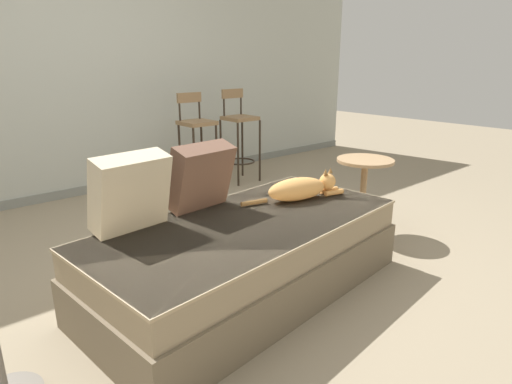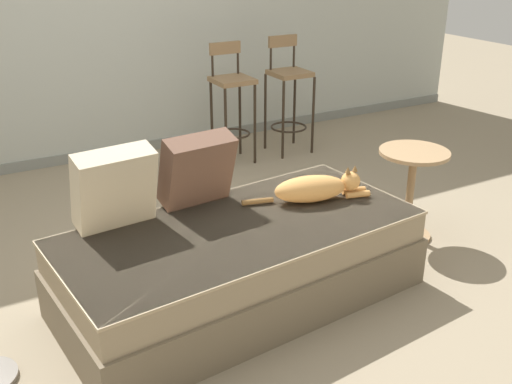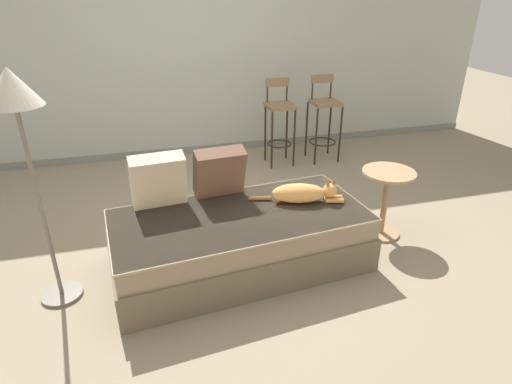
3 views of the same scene
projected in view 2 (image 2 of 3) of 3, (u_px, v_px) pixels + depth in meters
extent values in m
plane|color=gray|center=(210.00, 266.00, 3.61)|extent=(16.00, 16.00, 0.00)
cube|color=#B7BCB2|center=(90.00, 6.00, 4.90)|extent=(8.00, 0.10, 2.60)
cube|color=gray|center=(107.00, 152.00, 5.36)|extent=(8.00, 0.02, 0.09)
cube|color=#766750|center=(241.00, 277.00, 3.24)|extent=(1.99, 1.09, 0.28)
cube|color=#9E896B|center=(240.00, 240.00, 3.15)|extent=(1.95, 1.05, 0.17)
cube|color=tan|center=(240.00, 227.00, 3.12)|extent=(1.96, 1.06, 0.02)
cube|color=beige|center=(114.00, 188.00, 3.02)|extent=(0.43, 0.27, 0.43)
cube|color=brown|center=(197.00, 170.00, 3.27)|extent=(0.41, 0.29, 0.42)
ellipsoid|color=tan|center=(310.00, 189.00, 3.37)|extent=(0.45, 0.27, 0.15)
sphere|color=tan|center=(351.00, 181.00, 3.42)|extent=(0.11, 0.11, 0.11)
cone|color=brown|center=(348.00, 170.00, 3.38)|extent=(0.03, 0.03, 0.04)
cone|color=brown|center=(355.00, 168.00, 3.40)|extent=(0.03, 0.03, 0.04)
cylinder|color=tan|center=(358.00, 194.00, 3.43)|extent=(0.14, 0.07, 0.04)
cylinder|color=tan|center=(354.00, 190.00, 3.48)|extent=(0.14, 0.07, 0.04)
cylinder|color=brown|center=(258.00, 201.00, 3.34)|extent=(0.18, 0.07, 0.03)
cylinder|color=#2D2319|center=(226.00, 129.00, 4.97)|extent=(0.02, 0.02, 0.70)
cylinder|color=#2D2319|center=(255.00, 125.00, 5.10)|extent=(0.02, 0.02, 0.70)
cylinder|color=#2D2319|center=(212.00, 121.00, 5.20)|extent=(0.02, 0.02, 0.70)
cylinder|color=#2D2319|center=(240.00, 117.00, 5.32)|extent=(0.02, 0.02, 0.70)
torus|color=#2D2319|center=(233.00, 134.00, 5.19)|extent=(0.29, 0.29, 0.02)
cube|color=olive|center=(232.00, 80.00, 5.00)|extent=(0.32, 0.32, 0.04)
cylinder|color=#2D2319|center=(212.00, 65.00, 5.01)|extent=(0.02, 0.02, 0.27)
cylinder|color=#2D2319|center=(238.00, 63.00, 5.11)|extent=(0.02, 0.02, 0.27)
cube|color=olive|center=(225.00, 48.00, 5.01)|extent=(0.28, 0.03, 0.10)
cylinder|color=#2D2319|center=(283.00, 121.00, 5.20)|extent=(0.02, 0.02, 0.70)
cylinder|color=#2D2319|center=(313.00, 116.00, 5.34)|extent=(0.02, 0.02, 0.70)
cylinder|color=#2D2319|center=(265.00, 112.00, 5.45)|extent=(0.02, 0.02, 0.70)
cylinder|color=#2D2319|center=(294.00, 108.00, 5.59)|extent=(0.02, 0.02, 0.70)
torus|color=#2D2319|center=(289.00, 127.00, 5.45)|extent=(0.33, 0.33, 0.02)
cube|color=olive|center=(290.00, 73.00, 5.25)|extent=(0.32, 0.32, 0.04)
cylinder|color=#2D2319|center=(271.00, 58.00, 5.25)|extent=(0.02, 0.02, 0.28)
cylinder|color=#2D2319|center=(294.00, 56.00, 5.36)|extent=(0.02, 0.02, 0.28)
cube|color=olive|center=(283.00, 41.00, 5.25)|extent=(0.28, 0.03, 0.10)
cylinder|color=tan|center=(410.00, 196.00, 3.86)|extent=(0.05, 0.05, 0.58)
cylinder|color=tan|center=(405.00, 235.00, 3.97)|extent=(0.32, 0.32, 0.02)
cylinder|color=tan|center=(415.00, 152.00, 3.74)|extent=(0.44, 0.44, 0.02)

